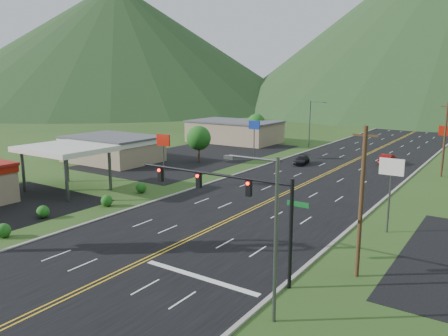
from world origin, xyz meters
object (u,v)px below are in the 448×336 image
Objects in this scene: streetlight_east at (270,229)px; car_red_far at (387,159)px; car_dark_mid at (302,160)px; streetlight_west at (311,121)px; gas_canopy at (65,150)px; traffic_signal at (235,196)px.

streetlight_east reaches higher than car_red_far.
car_red_far is at bearing 25.43° from car_dark_mid.
streetlight_east is 1.00× the size of streetlight_west.
car_red_far is (16.90, -9.90, -4.40)m from streetlight_west.
streetlight_east is 45.95m from car_dark_mid.
streetlight_east is at bearing -77.64° from car_dark_mid.
gas_canopy is at bearing -127.45° from car_dark_mid.
streetlight_east is 35.28m from gas_canopy.
car_dark_mid is at bearing 35.19° from car_red_far.
car_red_far is (-5.96, 50.10, -4.40)m from streetlight_east.
streetlight_east is at bearing -19.88° from gas_canopy.
gas_canopy is 2.28× the size of car_dark_mid.
car_dark_mid is (16.24, 30.47, -4.24)m from gas_canopy.
traffic_signal is at bearing -72.03° from streetlight_west.
streetlight_east is 2.06× the size of car_dark_mid.
traffic_signal is 1.46× the size of streetlight_east.
car_red_far is at bearing 96.78° from streetlight_east.
streetlight_east is 64.21m from streetlight_west.
car_red_far reaches higher than car_dark_mid.
car_dark_mid is at bearing 111.75° from streetlight_east.
gas_canopy is at bearing -102.13° from streetlight_west.
car_red_far is (27.22, 38.10, -4.09)m from gas_canopy.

